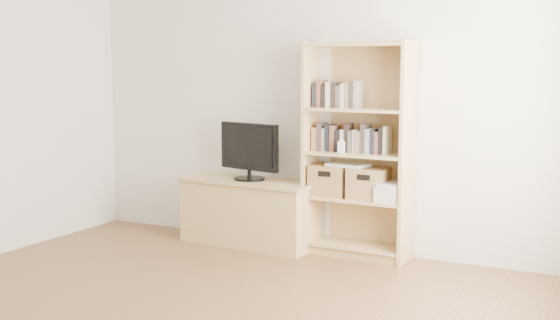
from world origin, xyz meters
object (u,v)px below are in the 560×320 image
Objects in this scene: bookshelf at (357,150)px; baby_monitor at (341,147)px; basket_right at (369,183)px; television at (249,151)px; laptop at (348,165)px; tv_stand at (250,213)px; basket_left at (331,180)px.

bookshelf is 0.14m from baby_monitor.
baby_monitor reaches higher than basket_right.
laptop is at bearing 17.29° from television.
baby_monitor reaches higher than laptop.
bookshelf reaches higher than laptop.
bookshelf is at bearing 13.44° from laptop.
tv_stand is 1.90× the size of television.
laptop is at bearing 7.91° from tv_stand.
basket_right is 0.23m from laptop.
television is (0.00, 0.00, 0.55)m from tv_stand.
tv_stand is 3.87× the size of basket_left.
laptop is (0.91, 0.06, 0.49)m from tv_stand.
television is 2.05× the size of basket_right.
bookshelf reaches higher than baby_monitor.
basket_left is at bearing -178.81° from bookshelf.
baby_monitor is (0.88, -0.03, 0.09)m from television.
basket_right is (0.34, -0.01, -0.00)m from basket_left.
laptop is (0.91, 0.06, -0.07)m from television.
bookshelf is at bearing 174.76° from basket_right.
baby_monitor is 0.32× the size of basket_left.
tv_stand is 0.68× the size of bookshelf.
television is 0.78m from basket_left.
bookshelf reaches higher than television.
bookshelf is 5.52× the size of laptop.
bookshelf reaches higher than basket_left.
television reaches higher than baby_monitor.
basket_left is (0.74, 0.07, -0.21)m from television.
basket_right is at bearing -2.60° from bookshelf.
basket_left is 1.01× the size of basket_right.
television reaches higher than laptop.
bookshelf is 5.71× the size of basket_right.
basket_right is (0.21, 0.09, -0.30)m from baby_monitor.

